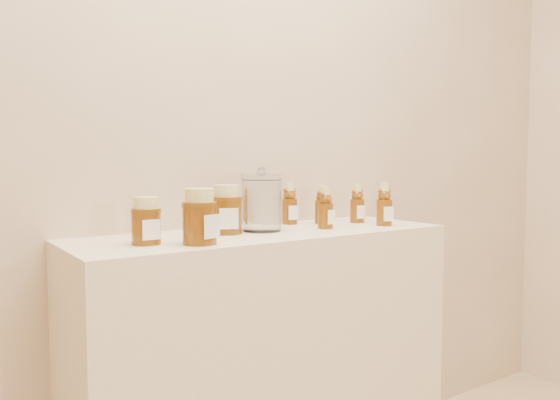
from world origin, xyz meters
TOP-DOWN VIEW (x-y plane):
  - wall_back at (0.00, 1.75)m, footprint 3.50×0.02m
  - display_table at (0.00, 1.55)m, footprint 1.20×0.40m
  - bear_bottle_back_left at (0.19, 1.68)m, footprint 0.06×0.06m
  - bear_bottle_back_mid at (0.29, 1.63)m, footprint 0.06×0.06m
  - bear_bottle_back_right at (0.41, 1.58)m, footprint 0.06×0.06m
  - bear_bottle_front_left at (0.21, 1.51)m, footprint 0.06×0.06m
  - bear_bottle_front_right at (0.43, 1.46)m, footprint 0.07×0.07m
  - honey_jar_left at (-0.40, 1.52)m, footprint 0.08×0.08m
  - honey_jar_back at (-0.12, 1.58)m, footprint 0.12×0.12m
  - honey_jar_front at (-0.28, 1.44)m, footprint 0.12×0.12m
  - glass_canister at (0.00, 1.58)m, footprint 0.14×0.14m

SIDE VIEW (x-z plane):
  - display_table at x=0.00m, z-range 0.00..0.90m
  - honey_jar_left at x=-0.40m, z-range 0.90..1.03m
  - honey_jar_front at x=-0.28m, z-range 0.90..1.05m
  - honey_jar_back at x=-0.12m, z-range 0.90..1.05m
  - bear_bottle_back_mid at x=0.29m, z-range 0.90..1.05m
  - bear_bottle_front_left at x=0.21m, z-range 0.90..1.05m
  - bear_bottle_back_right at x=0.41m, z-range 0.90..1.06m
  - bear_bottle_back_left at x=0.19m, z-range 0.90..1.06m
  - bear_bottle_front_right at x=0.43m, z-range 0.90..1.07m
  - glass_canister at x=0.00m, z-range 0.90..1.10m
  - wall_back at x=0.00m, z-range 0.00..2.70m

